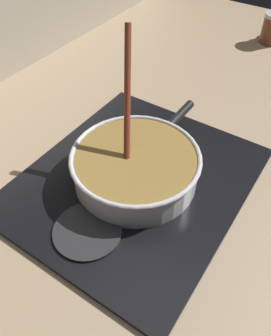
# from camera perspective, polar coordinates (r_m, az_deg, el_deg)

# --- Properties ---
(ground) EXTENTS (2.40, 1.60, 0.04)m
(ground) POSITION_cam_1_polar(r_m,az_deg,el_deg) (0.80, 10.69, -7.51)
(ground) COLOR #9E8466
(hob_plate) EXTENTS (0.56, 0.48, 0.01)m
(hob_plate) POSITION_cam_1_polar(r_m,az_deg,el_deg) (0.82, -0.00, -2.07)
(hob_plate) COLOR black
(hob_plate) RESTS_ON ground
(burner_ring) EXTENTS (0.21, 0.21, 0.01)m
(burner_ring) POSITION_cam_1_polar(r_m,az_deg,el_deg) (0.81, -0.00, -1.59)
(burner_ring) COLOR #592D0C
(burner_ring) RESTS_ON hob_plate
(spare_burner) EXTENTS (0.14, 0.14, 0.01)m
(spare_burner) POSITION_cam_1_polar(r_m,az_deg,el_deg) (0.72, -7.98, -10.26)
(spare_burner) COLOR #262628
(spare_burner) RESTS_ON hob_plate
(cooking_pan) EXTENTS (0.41, 0.30, 0.31)m
(cooking_pan) POSITION_cam_1_polar(r_m,az_deg,el_deg) (0.78, 0.03, 0.34)
(cooking_pan) COLOR silver
(cooking_pan) RESTS_ON hob_plate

